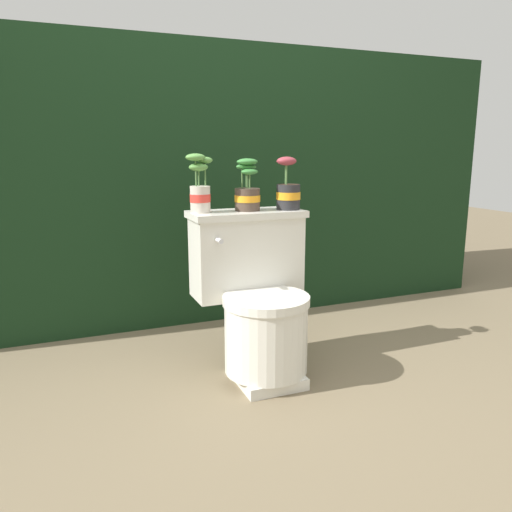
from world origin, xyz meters
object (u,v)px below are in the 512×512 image
at_px(potted_plant_midleft, 247,192).
at_px(potted_plant_left, 200,189).
at_px(toilet, 257,296).
at_px(potted_plant_middle, 288,190).

bearing_deg(potted_plant_midleft, potted_plant_left, 177.74).
height_order(toilet, potted_plant_left, potted_plant_left).
bearing_deg(toilet, potted_plant_middle, 26.71).
xyz_separation_m(potted_plant_left, potted_plant_midleft, (0.22, -0.01, -0.02)).
relative_size(potted_plant_left, potted_plant_middle, 1.06).
relative_size(toilet, potted_plant_midleft, 3.11).
height_order(toilet, potted_plant_midleft, potted_plant_midleft).
xyz_separation_m(toilet, potted_plant_middle, (0.19, 0.10, 0.46)).
distance_m(potted_plant_midleft, potted_plant_middle, 0.19).
distance_m(potted_plant_left, potted_plant_middle, 0.41).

